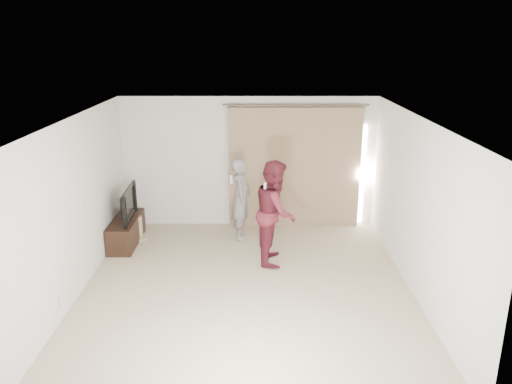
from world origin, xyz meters
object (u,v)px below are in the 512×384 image
at_px(person_woman, 275,212).
at_px(person_man, 241,199).
at_px(tv_console, 126,231).
at_px(tv, 124,204).

bearing_deg(person_woman, person_man, 121.40).
distance_m(tv_console, person_man, 2.21).
bearing_deg(person_woman, tv_console, 165.14).
distance_m(tv, person_man, 2.15).
relative_size(tv_console, person_woman, 0.71).
xyz_separation_m(tv, person_woman, (2.73, -0.73, 0.10)).
relative_size(person_man, person_woman, 0.89).
height_order(tv_console, person_man, person_man).
bearing_deg(tv_console, person_man, 7.08).
bearing_deg(person_man, person_woman, -58.60).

